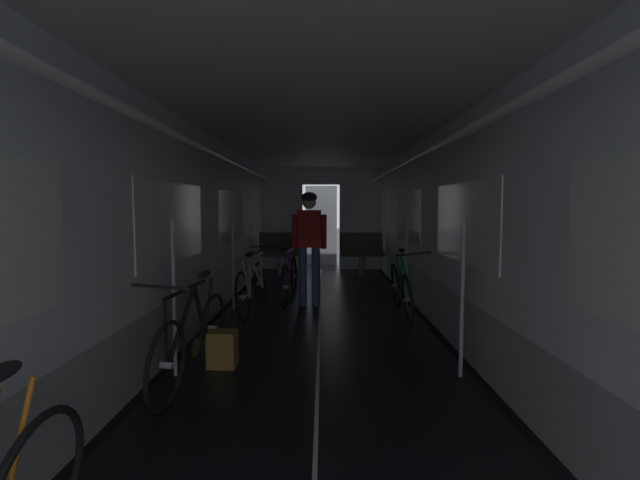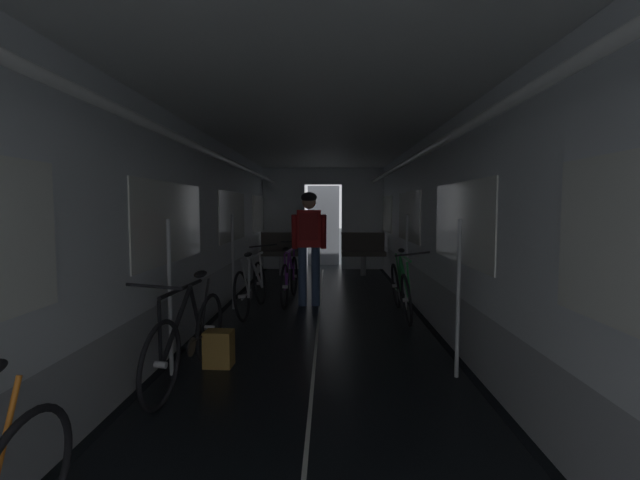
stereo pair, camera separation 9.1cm
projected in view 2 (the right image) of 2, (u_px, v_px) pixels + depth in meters
train_car_shell at (317, 191)px, 5.35m from camera, size 3.14×12.34×2.57m
bench_seat_far_left at (282, 249)px, 9.91m from camera, size 0.98×0.51×0.95m
bench_seat_far_right at (363, 250)px, 9.88m from camera, size 0.98×0.51×0.95m
bicycle_black at (188, 338)px, 3.82m from camera, size 0.44×1.69×0.94m
bicycle_silver at (252, 286)px, 6.35m from camera, size 0.44×1.69×0.95m
bicycle_green at (401, 289)px, 6.15m from camera, size 0.44×1.69×0.95m
person_cyclist_aisle at (309, 236)px, 6.73m from camera, size 0.53×0.40×1.73m
bicycle_purple_in_aisle at (290, 278)px, 7.05m from camera, size 0.44×1.69×0.93m
backpack_on_floor at (219, 349)px, 4.21m from camera, size 0.27×0.21×0.34m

